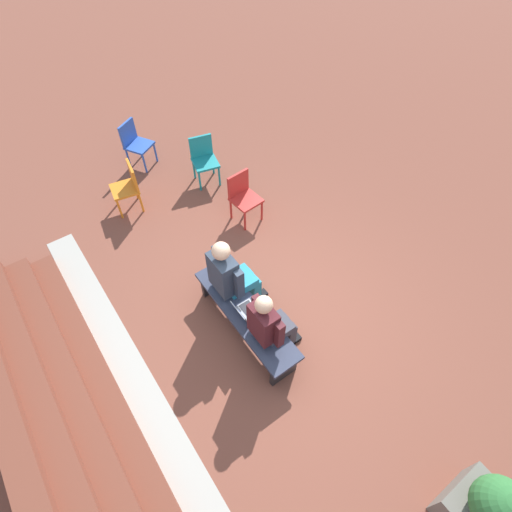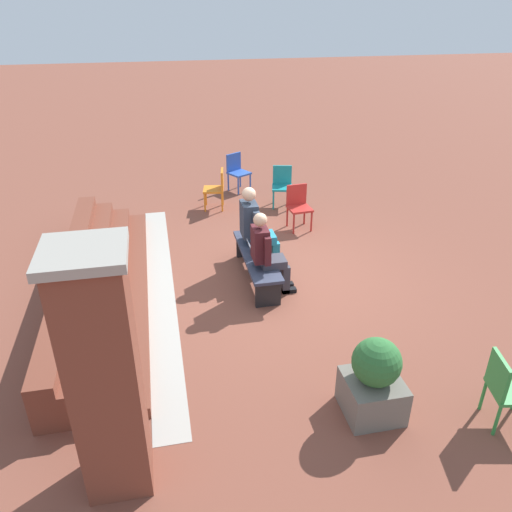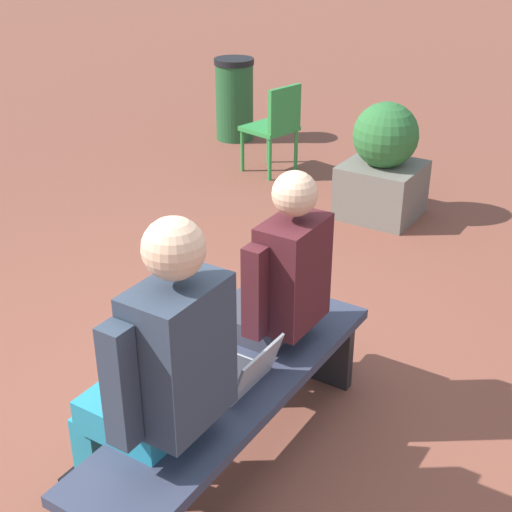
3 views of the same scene
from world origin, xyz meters
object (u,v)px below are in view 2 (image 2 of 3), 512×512
at_px(bench, 257,259).
at_px(planter, 374,380).
at_px(plastic_chair_far_left, 506,387).
at_px(person_adult, 256,226).
at_px(plastic_chair_far_right, 282,184).
at_px(plastic_chair_near_bench_left, 298,204).
at_px(plastic_chair_by_pillar, 217,187).
at_px(laptop, 256,252).
at_px(person_student, 267,251).
at_px(plastic_chair_foreground, 237,170).

bearing_deg(bench, planter, -168.47).
relative_size(plastic_chair_far_left, planter, 0.89).
bearing_deg(person_adult, plastic_chair_far_right, -23.23).
height_order(plastic_chair_near_bench_left, planter, planter).
relative_size(person_adult, plastic_chair_by_pillar, 1.67).
distance_m(laptop, plastic_chair_far_left, 3.93).
relative_size(person_student, planter, 1.39).
bearing_deg(plastic_chair_far_left, planter, 71.80).
xyz_separation_m(plastic_chair_far_left, plastic_chair_foreground, (7.59, 1.48, 0.00)).
bearing_deg(plastic_chair_by_pillar, person_student, -175.66).
distance_m(bench, person_student, 0.55).
bearing_deg(plastic_chair_foreground, plastic_chair_near_bench_left, -161.14).
bearing_deg(plastic_chair_far_left, laptop, 28.76).
relative_size(plastic_chair_far_left, plastic_chair_foreground, 1.00).
height_order(person_adult, plastic_chair_far_right, person_adult).
xyz_separation_m(plastic_chair_by_pillar, plastic_chair_far_left, (-6.55, -2.08, 0.00)).
bearing_deg(laptop, plastic_chair_far_right, -21.54).
xyz_separation_m(person_student, person_adult, (0.83, -0.01, 0.04)).
height_order(plastic_chair_far_left, planter, planter).
distance_m(person_adult, planter, 3.53).
relative_size(plastic_chair_by_pillar, plastic_chair_far_left, 1.00).
distance_m(person_student, plastic_chair_far_left, 3.56).
bearing_deg(plastic_chair_near_bench_left, person_adult, 141.06).
height_order(plastic_chair_by_pillar, plastic_chair_far_right, same).
bearing_deg(bench, laptop, 155.55).
bearing_deg(plastic_chair_far_right, laptop, 158.46).
height_order(bench, plastic_chair_near_bench_left, plastic_chair_near_bench_left).
height_order(plastic_chair_far_right, planter, planter).
xyz_separation_m(bench, person_adult, (0.41, -0.07, 0.39)).
relative_size(laptop, plastic_chair_by_pillar, 0.38).
xyz_separation_m(person_student, plastic_chair_by_pillar, (3.50, 0.27, -0.22)).
xyz_separation_m(plastic_chair_far_left, planter, (0.41, 1.26, -0.04)).
height_order(laptop, planter, planter).
bearing_deg(laptop, person_student, -168.90).
xyz_separation_m(laptop, planter, (-3.03, -0.64, -0.06)).
bearing_deg(person_student, plastic_chair_foreground, -4.19).
bearing_deg(person_adult, bench, 170.17).
bearing_deg(plastic_chair_far_right, planter, 174.78).
xyz_separation_m(plastic_chair_by_pillar, planter, (-6.14, -0.82, -0.04)).
bearing_deg(plastic_chair_far_left, person_student, 30.72).
xyz_separation_m(person_adult, planter, (-3.47, -0.55, -0.30)).
xyz_separation_m(laptop, plastic_chair_by_pillar, (3.10, 0.19, -0.02)).
xyz_separation_m(laptop, plastic_chair_foreground, (4.14, -0.41, -0.02)).
height_order(bench, person_adult, person_adult).
height_order(laptop, plastic_chair_far_left, plastic_chair_far_left).
bearing_deg(laptop, person_adult, -10.78).
height_order(person_adult, plastic_chair_foreground, person_adult).
relative_size(laptop, plastic_chair_near_bench_left, 0.38).
xyz_separation_m(person_student, laptop, (0.39, 0.08, -0.20)).
xyz_separation_m(plastic_chair_far_left, plastic_chair_far_right, (6.46, 0.70, 0.00)).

